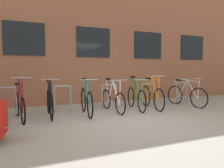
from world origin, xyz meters
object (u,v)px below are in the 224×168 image
object	(u,v)px
bicycle_teal	(86,100)
bicycle_orange	(152,96)
bicycle_black	(50,102)
bicycle_maroon	(20,105)
bicycle_silver	(186,95)
bicycle_white	(113,99)
bicycle_green	(136,97)

from	to	relation	value
bicycle_teal	bicycle_orange	xyz separation A→B (m)	(2.23, 0.08, -0.00)
bicycle_black	bicycle_orange	distance (m)	3.20
bicycle_maroon	bicycle_orange	bearing A→B (deg)	0.66
bicycle_orange	bicycle_silver	distance (m)	1.39
bicycle_silver	bicycle_teal	bearing A→B (deg)	-179.32
bicycle_maroon	bicycle_teal	bearing A→B (deg)	-1.16
bicycle_orange	bicycle_white	size ratio (longest dim) A/B	1.03
bicycle_maroon	bicycle_white	size ratio (longest dim) A/B	1.02
bicycle_teal	bicycle_green	world-z (taller)	bicycle_green
bicycle_teal	bicycle_green	distance (m)	1.68
bicycle_maroon	bicycle_silver	size ratio (longest dim) A/B	0.99
bicycle_maroon	bicycle_green	size ratio (longest dim) A/B	1.00
bicycle_silver	bicycle_green	xyz separation A→B (m)	(-1.95, 0.11, 0.01)
bicycle_black	bicycle_silver	xyz separation A→B (m)	(4.60, -0.11, -0.01)
bicycle_teal	bicycle_silver	world-z (taller)	bicycle_teal
bicycle_maroon	bicycle_silver	distance (m)	5.33
bicycle_maroon	bicycle_green	xyz separation A→B (m)	(3.39, 0.11, 0.01)
bicycle_teal	bicycle_orange	world-z (taller)	bicycle_orange
bicycle_green	bicycle_maroon	bearing A→B (deg)	-178.07
bicycle_black	bicycle_white	world-z (taller)	bicycle_black
bicycle_maroon	bicycle_orange	size ratio (longest dim) A/B	0.99
bicycle_black	bicycle_teal	xyz separation A→B (m)	(0.98, -0.15, 0.01)
bicycle_white	bicycle_silver	distance (m)	2.76
bicycle_black	bicycle_teal	world-z (taller)	bicycle_black
bicycle_black	bicycle_orange	world-z (taller)	bicycle_orange
bicycle_teal	bicycle_maroon	bearing A→B (deg)	178.84
bicycle_black	bicycle_orange	bearing A→B (deg)	-1.24
bicycle_silver	bicycle_green	size ratio (longest dim) A/B	1.01
bicycle_orange	bicycle_black	bearing A→B (deg)	178.76
bicycle_black	bicycle_teal	size ratio (longest dim) A/B	0.97
bicycle_teal	bicycle_white	xyz separation A→B (m)	(0.86, 0.13, -0.03)
bicycle_black	bicycle_green	xyz separation A→B (m)	(2.65, -0.00, -0.00)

